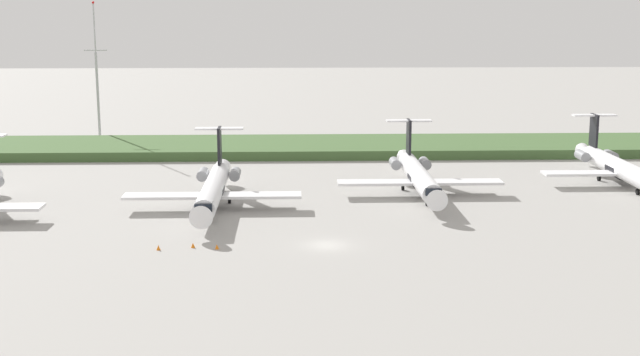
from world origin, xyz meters
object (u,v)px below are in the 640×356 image
Objects in this scene: regional_jet_third at (214,188)px; safety_cone_rear_marker at (217,247)px; regional_jet_fifth at (617,166)px; regional_jet_fourth at (418,175)px; safety_cone_front_marker at (158,248)px; safety_cone_mid_marker at (193,245)px; antenna_mast at (97,84)px.

safety_cone_rear_marker is at bearing -83.96° from regional_jet_third.
regional_jet_fourth is at bearing -169.46° from regional_jet_fifth.
regional_jet_third is at bearing 96.04° from safety_cone_rear_marker.
regional_jet_fifth is 70.65m from safety_cone_front_marker.
safety_cone_front_marker is (-4.14, -19.97, -2.26)m from regional_jet_third.
regional_jet_fourth is 1.00× the size of regional_jet_fifth.
regional_jet_fifth is 67.11m from safety_cone_mid_marker.
safety_cone_mid_marker is 2.72m from safety_cone_rear_marker.
regional_jet_fifth is 56.36× the size of safety_cone_rear_marker.
regional_jet_fourth is 75.62m from antenna_mast.
safety_cone_rear_marker is (-25.79, -27.41, -2.26)m from regional_jet_fourth.
safety_cone_front_marker is at bearing -167.50° from safety_cone_mid_marker.
regional_jet_fifth is 56.36× the size of safety_cone_front_marker.
antenna_mast reaches higher than safety_cone_mid_marker.
regional_jet_third is 20.06m from safety_cone_rear_marker.
regional_jet_third is 59.67m from regional_jet_fifth.
safety_cone_mid_marker is (-0.55, -19.17, -2.26)m from regional_jet_third.
antenna_mast is at bearing 106.69° from safety_cone_front_marker.
safety_cone_mid_marker is at bearing -70.74° from antenna_mast.
safety_cone_mid_marker is 1.00× the size of safety_cone_rear_marker.
regional_jet_fifth is 1.16× the size of antenna_mast.
regional_jet_fifth is at bearing -27.69° from antenna_mast.
antenna_mast is (-27.61, 58.26, 8.50)m from regional_jet_third.
regional_jet_fifth is 65.14m from safety_cone_rear_marker.
regional_jet_fifth is at bearing 28.05° from safety_cone_front_marker.
antenna_mast is 82.73m from safety_cone_mid_marker.
regional_jet_fifth is at bearing 10.54° from regional_jet_fourth.
safety_cone_rear_marker is (-56.08, -33.05, -2.26)m from regional_jet_fifth.
antenna_mast is at bearing 152.31° from regional_jet_fifth.
regional_jet_third is 56.36× the size of safety_cone_front_marker.
safety_cone_front_marker and safety_cone_rear_marker have the same top height.
safety_cone_front_marker is (-32.03, -27.56, -2.26)m from regional_jet_fourth.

